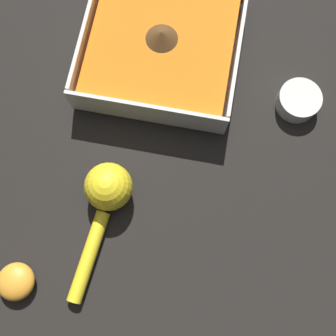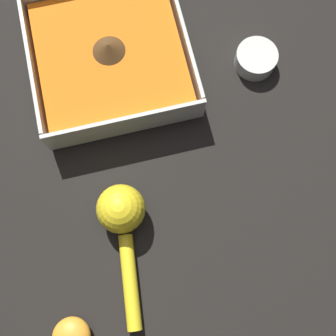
# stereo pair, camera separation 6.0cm
# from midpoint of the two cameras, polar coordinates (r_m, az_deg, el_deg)

# --- Properties ---
(ground_plane) EXTENTS (4.00, 4.00, 0.00)m
(ground_plane) POSITION_cam_midpoint_polar(r_m,az_deg,el_deg) (0.71, 3.78, 15.38)
(ground_plane) COLOR black
(square_dish) EXTENTS (0.26, 0.26, 0.07)m
(square_dish) POSITION_cam_midpoint_polar(r_m,az_deg,el_deg) (0.69, 1.63, 16.65)
(square_dish) COLOR silver
(square_dish) RESTS_ON ground_plane
(spice_bowl) EXTENTS (0.07, 0.07, 0.03)m
(spice_bowl) POSITION_cam_midpoint_polar(r_m,az_deg,el_deg) (0.70, 20.71, 8.63)
(spice_bowl) COLOR silver
(spice_bowl) RESTS_ON ground_plane
(lemon_squeezer) EXTENTS (0.07, 0.21, 0.07)m
(lemon_squeezer) POSITION_cam_midpoint_polar(r_m,az_deg,el_deg) (0.60, -6.24, -4.75)
(lemon_squeezer) COLOR yellow
(lemon_squeezer) RESTS_ON ground_plane
(lemon_half) EXTENTS (0.06, 0.06, 0.03)m
(lemon_half) POSITION_cam_midpoint_polar(r_m,az_deg,el_deg) (0.64, -18.69, -15.91)
(lemon_half) COLOR orange
(lemon_half) RESTS_ON ground_plane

